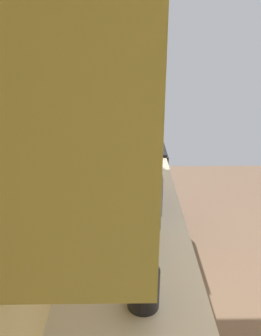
{
  "coord_description": "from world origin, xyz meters",
  "views": [
    {
      "loc": [
        -1.61,
        1.29,
        1.94
      ],
      "look_at": [
        -0.02,
        1.26,
        1.26
      ],
      "focal_mm": 37.13,
      "sensor_mm": 36.0,
      "label": 1
    }
  ],
  "objects_px": {
    "oven_range": "(129,188)",
    "kettle": "(143,288)",
    "bowl": "(140,257)",
    "microwave": "(124,181)"
  },
  "relations": [
    {
      "from": "oven_range",
      "to": "kettle",
      "type": "xyz_separation_m",
      "value": [
        -1.91,
        -0.04,
        0.52
      ]
    },
    {
      "from": "oven_range",
      "to": "kettle",
      "type": "bearing_deg",
      "value": -178.78
    },
    {
      "from": "oven_range",
      "to": "kettle",
      "type": "distance_m",
      "value": 1.98
    },
    {
      "from": "oven_range",
      "to": "bowl",
      "type": "relative_size",
      "value": 8.01
    },
    {
      "from": "oven_range",
      "to": "kettle",
      "type": "height_order",
      "value": "kettle"
    },
    {
      "from": "oven_range",
      "to": "microwave",
      "type": "distance_m",
      "value": 1.27
    },
    {
      "from": "oven_range",
      "to": "bowl",
      "type": "bearing_deg",
      "value": -178.57
    },
    {
      "from": "bowl",
      "to": "kettle",
      "type": "bearing_deg",
      "value": 180.0
    },
    {
      "from": "bowl",
      "to": "kettle",
      "type": "height_order",
      "value": "kettle"
    },
    {
      "from": "microwave",
      "to": "bowl",
      "type": "height_order",
      "value": "microwave"
    }
  ]
}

